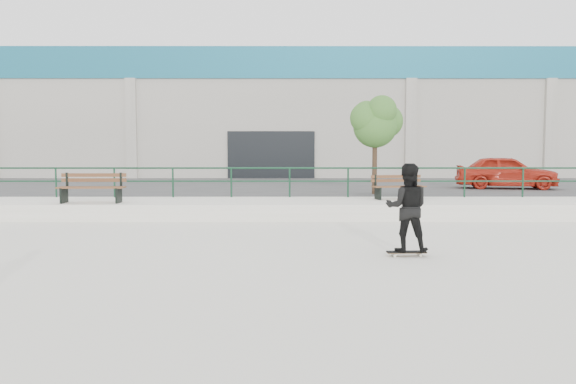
{
  "coord_description": "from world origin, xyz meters",
  "views": [
    {
      "loc": [
        0.9,
        -8.36,
        2.11
      ],
      "look_at": [
        0.92,
        2.0,
        1.33
      ],
      "focal_mm": 35.0,
      "sensor_mm": 36.0,
      "label": 1
    }
  ],
  "objects_px": {
    "bench_left": "(92,188)",
    "skateboard": "(406,252)",
    "standing_skater": "(407,208)",
    "tree": "(376,121)",
    "bench_right": "(398,187)",
    "red_car": "(506,172)"
  },
  "relations": [
    {
      "from": "bench_left",
      "to": "skateboard",
      "type": "xyz_separation_m",
      "value": [
        8.36,
        -6.09,
        -0.88
      ]
    },
    {
      "from": "standing_skater",
      "to": "tree",
      "type": "bearing_deg",
      "value": -84.98
    },
    {
      "from": "tree",
      "to": "skateboard",
      "type": "distance_m",
      "value": 10.04
    },
    {
      "from": "bench_right",
      "to": "red_car",
      "type": "xyz_separation_m",
      "value": [
        5.53,
        5.06,
        0.3
      ]
    },
    {
      "from": "bench_right",
      "to": "standing_skater",
      "type": "height_order",
      "value": "standing_skater"
    },
    {
      "from": "bench_left",
      "to": "tree",
      "type": "height_order",
      "value": "tree"
    },
    {
      "from": "bench_right",
      "to": "tree",
      "type": "relative_size",
      "value": 0.51
    },
    {
      "from": "bench_left",
      "to": "standing_skater",
      "type": "height_order",
      "value": "standing_skater"
    },
    {
      "from": "bench_left",
      "to": "standing_skater",
      "type": "xyz_separation_m",
      "value": [
        8.36,
        -6.09,
        0.02
      ]
    },
    {
      "from": "tree",
      "to": "skateboard",
      "type": "relative_size",
      "value": 4.51
    },
    {
      "from": "bench_right",
      "to": "standing_skater",
      "type": "xyz_separation_m",
      "value": [
        -1.28,
        -7.36,
        0.07
      ]
    },
    {
      "from": "tree",
      "to": "standing_skater",
      "type": "xyz_separation_m",
      "value": [
        -0.86,
        -9.51,
        -2.2
      ]
    },
    {
      "from": "red_car",
      "to": "bench_left",
      "type": "bearing_deg",
      "value": 124.79
    },
    {
      "from": "tree",
      "to": "red_car",
      "type": "height_order",
      "value": "tree"
    },
    {
      "from": "tree",
      "to": "standing_skater",
      "type": "distance_m",
      "value": 9.8
    },
    {
      "from": "red_car",
      "to": "standing_skater",
      "type": "height_order",
      "value": "red_car"
    },
    {
      "from": "tree",
      "to": "red_car",
      "type": "bearing_deg",
      "value": 26.05
    },
    {
      "from": "bench_right",
      "to": "tree",
      "type": "bearing_deg",
      "value": 89.14
    },
    {
      "from": "red_car",
      "to": "skateboard",
      "type": "height_order",
      "value": "red_car"
    },
    {
      "from": "skateboard",
      "to": "bench_left",
      "type": "bearing_deg",
      "value": 140.31
    },
    {
      "from": "bench_left",
      "to": "standing_skater",
      "type": "distance_m",
      "value": 10.34
    },
    {
      "from": "tree",
      "to": "skateboard",
      "type": "height_order",
      "value": "tree"
    }
  ]
}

